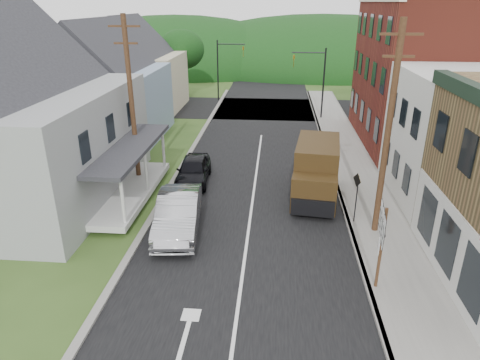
% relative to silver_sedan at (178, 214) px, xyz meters
% --- Properties ---
extents(ground, '(120.00, 120.00, 0.00)m').
position_rel_silver_sedan_xyz_m(ground, '(3.10, -2.92, -0.84)').
color(ground, '#2D4719').
rests_on(ground, ground).
extents(road, '(9.00, 90.00, 0.02)m').
position_rel_silver_sedan_xyz_m(road, '(3.10, 7.08, -0.84)').
color(road, black).
rests_on(road, ground).
extents(cross_road, '(60.00, 9.00, 0.02)m').
position_rel_silver_sedan_xyz_m(cross_road, '(3.10, 24.08, -0.84)').
color(cross_road, black).
rests_on(cross_road, ground).
extents(sidewalk_right, '(2.80, 55.00, 0.15)m').
position_rel_silver_sedan_xyz_m(sidewalk_right, '(9.00, 5.08, -0.77)').
color(sidewalk_right, slate).
rests_on(sidewalk_right, ground).
extents(curb_right, '(0.20, 55.00, 0.15)m').
position_rel_silver_sedan_xyz_m(curb_right, '(7.65, 5.08, -0.77)').
color(curb_right, slate).
rests_on(curb_right, ground).
extents(curb_left, '(0.30, 55.00, 0.12)m').
position_rel_silver_sedan_xyz_m(curb_left, '(-1.55, 5.08, -0.78)').
color(curb_left, slate).
rests_on(curb_left, ground).
extents(storefront_red, '(8.00, 12.00, 10.00)m').
position_rel_silver_sedan_xyz_m(storefront_red, '(14.40, 14.08, 4.16)').
color(storefront_red, maroon).
rests_on(storefront_red, ground).
extents(house_gray, '(10.20, 12.24, 8.35)m').
position_rel_silver_sedan_xyz_m(house_gray, '(-8.90, 3.08, 3.39)').
color(house_gray, '#949799').
rests_on(house_gray, ground).
extents(house_blue, '(7.14, 8.16, 7.28)m').
position_rel_silver_sedan_xyz_m(house_blue, '(-7.90, 14.08, 2.85)').
color(house_blue, '#7E93AC').
rests_on(house_blue, ground).
extents(house_cream, '(7.14, 8.16, 7.28)m').
position_rel_silver_sedan_xyz_m(house_cream, '(-8.40, 23.08, 2.85)').
color(house_cream, beige).
rests_on(house_cream, ground).
extents(utility_pole_right, '(1.60, 0.26, 9.00)m').
position_rel_silver_sedan_xyz_m(utility_pole_right, '(8.70, 0.58, 3.81)').
color(utility_pole_right, '#472D19').
rests_on(utility_pole_right, ground).
extents(utility_pole_left, '(1.60, 0.26, 9.00)m').
position_rel_silver_sedan_xyz_m(utility_pole_left, '(-3.40, 5.08, 3.81)').
color(utility_pole_left, '#472D19').
rests_on(utility_pole_left, ground).
extents(traffic_signal_right, '(2.87, 0.20, 6.00)m').
position_rel_silver_sedan_xyz_m(traffic_signal_right, '(7.40, 20.58, 2.91)').
color(traffic_signal_right, black).
rests_on(traffic_signal_right, ground).
extents(traffic_signal_left, '(2.87, 0.20, 6.00)m').
position_rel_silver_sedan_xyz_m(traffic_signal_left, '(-1.20, 27.58, 2.91)').
color(traffic_signal_left, black).
rests_on(traffic_signal_left, ground).
extents(tree_left_c, '(5.80, 5.80, 8.41)m').
position_rel_silver_sedan_xyz_m(tree_left_c, '(-15.90, 17.08, 5.09)').
color(tree_left_c, '#382616').
rests_on(tree_left_c, ground).
extents(tree_left_d, '(4.80, 4.80, 6.94)m').
position_rel_silver_sedan_xyz_m(tree_left_d, '(-5.90, 29.08, 4.04)').
color(tree_left_d, '#382616').
rests_on(tree_left_d, ground).
extents(forested_ridge, '(90.00, 30.00, 16.00)m').
position_rel_silver_sedan_xyz_m(forested_ridge, '(3.10, 52.08, -0.84)').
color(forested_ridge, black).
rests_on(forested_ridge, ground).
extents(silver_sedan, '(2.34, 5.29, 1.69)m').
position_rel_silver_sedan_xyz_m(silver_sedan, '(0.00, 0.00, 0.00)').
color(silver_sedan, '#B7B7BC').
rests_on(silver_sedan, ground).
extents(dark_sedan, '(1.93, 4.37, 1.46)m').
position_rel_silver_sedan_xyz_m(dark_sedan, '(-0.38, 5.58, -0.11)').
color(dark_sedan, black).
rests_on(dark_sedan, ground).
extents(delivery_van, '(2.71, 5.44, 2.92)m').
position_rel_silver_sedan_xyz_m(delivery_van, '(6.32, 4.05, 0.64)').
color(delivery_van, '#31210D').
rests_on(delivery_van, ground).
extents(route_sign_cluster, '(0.32, 1.76, 3.09)m').
position_rel_silver_sedan_xyz_m(route_sign_cluster, '(7.86, -3.59, 1.31)').
color(route_sign_cluster, '#472D19').
rests_on(route_sign_cluster, sidewalk_right).
extents(warning_sign, '(0.24, 0.63, 2.39)m').
position_rel_silver_sedan_xyz_m(warning_sign, '(7.88, 1.27, 0.83)').
color(warning_sign, black).
rests_on(warning_sign, sidewalk_right).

